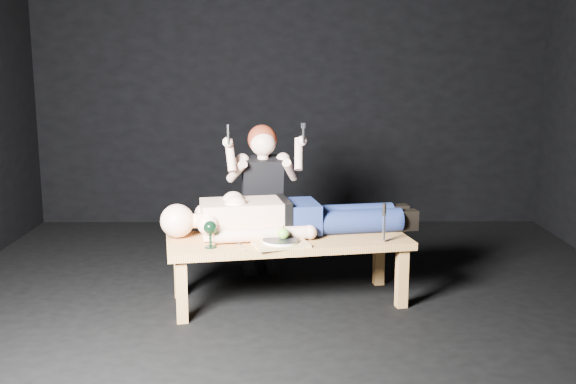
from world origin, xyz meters
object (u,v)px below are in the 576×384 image
Objects in this scene: lying_man at (292,212)px; kneeling_woman at (261,199)px; serving_tray at (280,244)px; carving_knife at (384,223)px; goblet at (210,234)px; table at (288,270)px.

kneeling_woman is (-0.22, 0.43, 0.00)m from lying_man.
carving_knife reaches higher than serving_tray.
goblet is (-0.44, -0.06, 0.08)m from serving_tray.
kneeling_woman is 1.06m from carving_knife.
serving_tray reaches higher than table.
kneeling_woman is 3.52× the size of serving_tray.
serving_tray is 1.95× the size of goblet.
kneeling_woman reaches higher than table.
lying_man is at bearing 146.77° from carving_knife.
goblet is at bearing -154.10° from lying_man.
lying_man is at bearing 36.27° from goblet.
lying_man is 6.83× the size of carving_knife.
kneeling_woman is at bearing 98.59° from table.
table is 0.63m from goblet.
carving_knife is at bearing -47.92° from kneeling_woman.
table is 4.72× the size of serving_tray.
lying_man is at bearing 76.14° from serving_tray.
serving_tray is 0.45m from goblet.
serving_tray is at bearing -115.02° from table.
goblet is at bearing -163.43° from table.
carving_knife is at bearing 6.62° from serving_tray.
carving_knife reaches higher than goblet.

